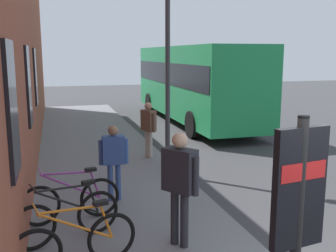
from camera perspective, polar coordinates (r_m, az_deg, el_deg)
ground at (r=10.24m, az=7.63°, el=-6.98°), size 60.00×60.00×0.00m
sidewalk_pavement at (r=11.40m, az=-9.37°, el=-4.92°), size 24.00×3.50×0.12m
station_facade at (r=11.98m, az=-20.63°, el=14.18°), size 22.00×0.65×7.94m
bicycle_by_door at (r=5.72m, az=-13.16°, el=-16.17°), size 0.56×1.74×0.97m
bicycle_far_end at (r=6.55m, az=-14.29°, el=-12.69°), size 0.68×1.70×0.97m
bicycle_beside_lamp at (r=7.27m, az=-13.83°, el=-10.31°), size 0.48×1.76×0.97m
transit_info_sign at (r=3.76m, az=18.27°, el=-10.73°), size 0.16×0.56×2.40m
city_bus at (r=17.77m, az=3.60°, el=6.74°), size 10.51×2.68×3.35m
pedestrian_crossing_street at (r=5.98m, az=1.70°, el=-7.45°), size 0.56×0.51×1.78m
pedestrian_by_facade at (r=7.95m, az=-7.85°, el=-4.14°), size 0.24×0.59×1.54m
pedestrian_near_bus at (r=11.15m, az=-2.83°, el=0.28°), size 0.56×0.39×1.58m
street_lamp at (r=9.71m, az=-0.06°, el=12.62°), size 0.28×0.28×5.62m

